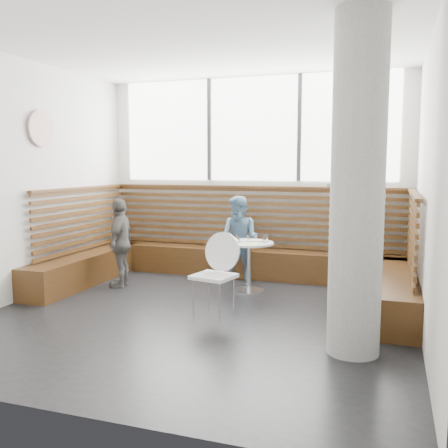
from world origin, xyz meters
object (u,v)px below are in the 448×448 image
(cafe_table, at_px, (249,256))
(cafe_chair, at_px, (216,267))
(child_back, at_px, (240,239))
(child_left, at_px, (121,243))
(concrete_column, at_px, (357,187))
(adult_man, at_px, (351,236))

(cafe_table, bearing_deg, cafe_chair, -93.81)
(child_back, distance_m, child_left, 1.80)
(concrete_column, xyz_separation_m, cafe_chair, (-1.66, 0.74, -1.02))
(cafe_chair, distance_m, child_back, 1.73)
(cafe_table, xyz_separation_m, adult_man, (1.41, -0.11, 0.38))
(concrete_column, relative_size, adult_man, 1.80)
(cafe_table, height_order, child_back, child_back)
(concrete_column, bearing_deg, child_back, 127.45)
(cafe_chair, xyz_separation_m, child_back, (-0.22, 1.72, 0.08))
(child_left, bearing_deg, cafe_table, 87.40)
(cafe_table, distance_m, child_left, 1.92)
(adult_man, distance_m, child_left, 3.32)
(concrete_column, distance_m, child_back, 3.24)
(cafe_table, distance_m, adult_man, 1.47)
(cafe_table, height_order, child_left, child_left)
(child_back, bearing_deg, child_left, -139.86)
(adult_man, relative_size, child_back, 1.34)
(child_back, bearing_deg, adult_man, -7.90)
(concrete_column, relative_size, child_back, 2.41)
(cafe_chair, height_order, child_back, child_back)
(cafe_table, bearing_deg, adult_man, -4.35)
(cafe_chair, height_order, adult_man, adult_man)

